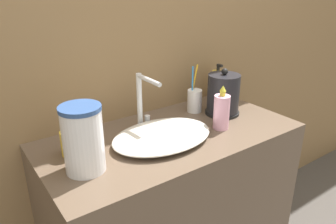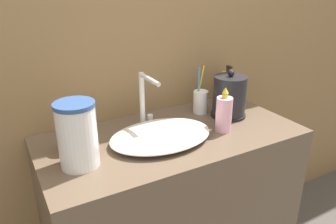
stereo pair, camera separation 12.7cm
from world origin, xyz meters
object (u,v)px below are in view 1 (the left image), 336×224
at_px(shampoo_bottle, 221,111).
at_px(water_pitcher, 83,139).
at_px(faucet, 143,98).
at_px(mouthwash_bottle, 71,142).
at_px(lotion_bottle, 217,85).
at_px(toothbrush_cup, 195,100).
at_px(electric_kettle, 223,96).

relative_size(shampoo_bottle, water_pitcher, 0.84).
xyz_separation_m(faucet, mouthwash_bottle, (-0.33, -0.05, -0.08)).
height_order(lotion_bottle, shampoo_bottle, same).
relative_size(faucet, shampoo_bottle, 1.23).
bearing_deg(water_pitcher, faucet, 27.61).
relative_size(toothbrush_cup, lotion_bottle, 1.17).
height_order(electric_kettle, lotion_bottle, electric_kettle).
distance_m(lotion_bottle, mouthwash_bottle, 0.82).
bearing_deg(electric_kettle, faucet, 168.02).
bearing_deg(water_pitcher, mouthwash_bottle, 90.93).
xyz_separation_m(faucet, lotion_bottle, (0.48, 0.07, -0.05)).
relative_size(toothbrush_cup, water_pitcher, 0.98).
height_order(toothbrush_cup, water_pitcher, water_pitcher).
distance_m(lotion_bottle, shampoo_bottle, 0.35).
height_order(electric_kettle, shampoo_bottle, electric_kettle).
distance_m(electric_kettle, mouthwash_bottle, 0.70).
bearing_deg(toothbrush_cup, shampoo_bottle, -98.21).
distance_m(shampoo_bottle, water_pitcher, 0.59).
relative_size(mouthwash_bottle, water_pitcher, 0.61).
distance_m(lotion_bottle, water_pitcher, 0.84).
relative_size(faucet, toothbrush_cup, 1.05).
xyz_separation_m(toothbrush_cup, lotion_bottle, (0.19, 0.06, 0.02)).
xyz_separation_m(electric_kettle, mouthwash_bottle, (-0.70, 0.03, -0.04)).
xyz_separation_m(mouthwash_bottle, water_pitcher, (0.00, -0.12, 0.06)).
distance_m(faucet, lotion_bottle, 0.49).
xyz_separation_m(electric_kettle, lotion_bottle, (0.11, 0.15, -0.01)).
bearing_deg(faucet, mouthwash_bottle, -171.86).
bearing_deg(lotion_bottle, shampoo_bottle, -130.39).
relative_size(electric_kettle, mouthwash_bottle, 1.58).
bearing_deg(mouthwash_bottle, lotion_bottle, 8.37).
height_order(faucet, toothbrush_cup, faucet).
bearing_deg(mouthwash_bottle, faucet, 8.14).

